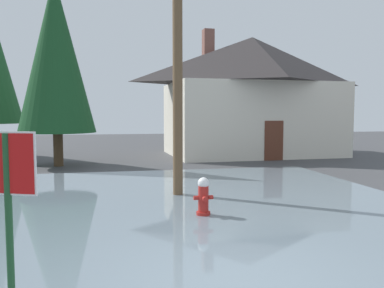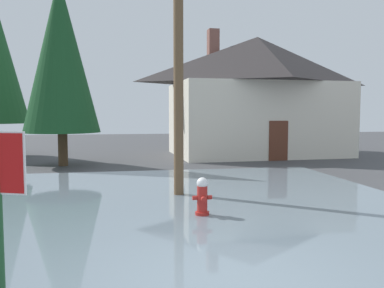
% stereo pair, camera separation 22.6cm
% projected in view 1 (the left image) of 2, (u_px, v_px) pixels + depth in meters
% --- Properties ---
extents(ground_plane, '(80.00, 80.00, 0.10)m').
position_uv_depth(ground_plane, '(231.00, 287.00, 5.51)').
color(ground_plane, '#424244').
extents(flood_puddle, '(12.36, 13.59, 0.04)m').
position_uv_depth(flood_puddle, '(190.00, 211.00, 9.51)').
color(flood_puddle, slate).
rests_on(flood_puddle, ground).
extents(stop_sign_near, '(0.66, 0.27, 2.19)m').
position_uv_depth(stop_sign_near, '(8.00, 189.00, 4.33)').
color(stop_sign_near, '#1E4C28').
rests_on(stop_sign_near, ground).
extents(fire_hydrant, '(0.46, 0.39, 0.91)m').
position_uv_depth(fire_hydrant, '(203.00, 197.00, 9.08)').
color(fire_hydrant, '#AD231E').
rests_on(fire_hydrant, ground).
extents(utility_pole, '(1.60, 0.28, 9.56)m').
position_uv_depth(utility_pole, '(177.00, 21.00, 11.01)').
color(utility_pole, brown).
rests_on(utility_pole, ground).
extents(house, '(10.15, 6.74, 7.18)m').
position_uv_depth(house, '(252.00, 94.00, 22.44)').
color(house, silver).
rests_on(house, ground).
extents(pine_tree_tall_left, '(3.37, 3.37, 8.43)m').
position_uv_depth(pine_tree_tall_left, '(56.00, 55.00, 17.36)').
color(pine_tree_tall_left, '#4C3823').
rests_on(pine_tree_tall_left, ground).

